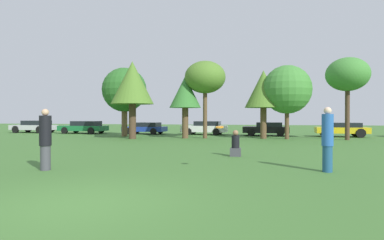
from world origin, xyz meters
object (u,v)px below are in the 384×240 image
object	(u,v)px
parked_car_green	(84,127)
parked_car_silver	(34,126)
parked_car_white	(205,128)
parked_car_yellow	(342,129)
tree_2	(185,93)
parked_car_black	(267,129)
frisbee	(220,127)
bystander_sitting	(236,145)
tree_6	(348,75)
tree_3	(205,78)
person_thrower	(45,139)
person_catcher	(327,139)
tree_1	(132,83)
tree_4	(263,90)
tree_5	(287,90)
tree_0	(124,90)
parked_car_blue	(146,128)

from	to	relation	value
parked_car_green	parked_car_silver	bearing A→B (deg)	-0.73
parked_car_white	parked_car_yellow	xyz separation A→B (m)	(11.48, -0.90, -0.01)
tree_2	parked_car_black	xyz separation A→B (m)	(6.16, 4.60, -2.83)
frisbee	bystander_sitting	world-z (taller)	frisbee
tree_6	parked_car_yellow	bearing A→B (deg)	81.60
frisbee	tree_3	world-z (taller)	tree_3
person_thrower	person_catcher	distance (m)	8.57
tree_1	person_catcher	bearing A→B (deg)	-47.72
person_catcher	tree_4	distance (m)	14.91
frisbee	bystander_sitting	xyz separation A→B (m)	(0.21, 3.73, -0.88)
bystander_sitting	tree_1	bearing A→B (deg)	132.32
frisbee	parked_car_black	size ratio (longest dim) A/B	0.06
bystander_sitting	frisbee	bearing A→B (deg)	-93.27
tree_5	parked_car_green	size ratio (longest dim) A/B	1.17
tree_1	parked_car_black	xyz separation A→B (m)	(9.86, 6.01, -3.49)
parked_car_black	parked_car_silver	bearing A→B (deg)	1.26
person_thrower	parked_car_green	size ratio (longest dim) A/B	0.41
parked_car_silver	parked_car_white	xyz separation A→B (m)	(17.65, 0.12, -0.02)
parked_car_white	person_thrower	bearing A→B (deg)	87.71
tree_2	tree_6	world-z (taller)	tree_6
tree_2	frisbee	bearing A→B (deg)	-72.93
tree_1	tree_3	distance (m)	5.48
tree_0	tree_3	xyz separation A→B (m)	(7.01, -1.03, 0.74)
person_thrower	tree_4	bearing A→B (deg)	57.57
bystander_sitting	tree_0	xyz separation A→B (m)	(-10.10, 11.81, 3.41)
tree_5	tree_6	xyz separation A→B (m)	(4.09, -0.15, 0.95)
parked_car_green	bystander_sitting	bearing A→B (deg)	138.30
parked_car_silver	parked_car_black	distance (m)	23.12
tree_2	tree_6	distance (m)	11.69
person_catcher	tree_4	world-z (taller)	tree_4
parked_car_white	parked_car_black	distance (m)	5.50
frisbee	tree_0	world-z (taller)	tree_0
person_catcher	tree_0	world-z (taller)	tree_0
tree_4	parked_car_black	world-z (taller)	tree_4
tree_2	parked_car_white	bearing A→B (deg)	82.36
bystander_sitting	parked_car_yellow	size ratio (longest dim) A/B	0.27
parked_car_yellow	tree_6	bearing A→B (deg)	83.77
tree_0	parked_car_white	distance (m)	7.95
tree_2	parked_car_silver	world-z (taller)	tree_2
bystander_sitting	parked_car_black	world-z (taller)	parked_car_black
person_catcher	tree_3	distance (m)	15.72
parked_car_silver	tree_6	bearing A→B (deg)	173.34
tree_0	person_catcher	bearing A→B (deg)	-49.10
tree_1	tree_2	xyz separation A→B (m)	(3.70, 1.41, -0.66)
person_thrower	parked_car_yellow	distance (m)	23.39
bystander_sitting	parked_car_blue	distance (m)	18.24
person_catcher	tree_4	bearing A→B (deg)	-92.90
tree_3	tree_4	size ratio (longest dim) A/B	1.15
parked_car_white	tree_6	bearing A→B (deg)	159.52
tree_5	tree_6	world-z (taller)	tree_6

